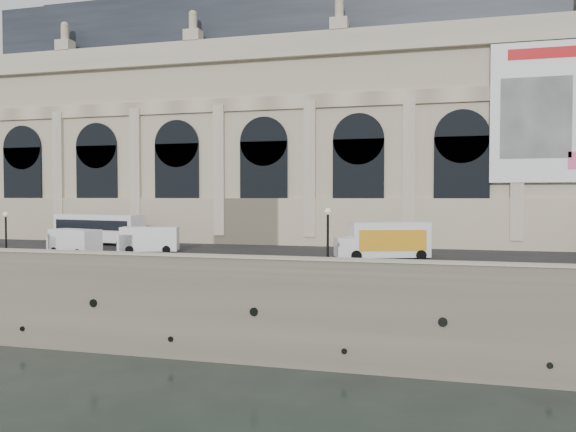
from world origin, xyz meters
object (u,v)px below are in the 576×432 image
Objects in this scene: box_truck at (384,240)px; lamp_left at (6,237)px; van_c at (146,240)px; bus_left at (99,228)px; van_b at (73,242)px; lamp_right at (328,241)px.

lamp_left is at bearing -161.43° from box_truck.
van_c is 1.43× the size of lamp_left.
bus_left reaches higher than van_b.
box_truck is at bearing 7.67° from van_b.
lamp_right reaches higher than bus_left.
bus_left is at bearing 96.87° from lamp_left.
van_c is at bearing 152.17° from lamp_right.
lamp_right reaches higher than van_b.
lamp_left is at bearing 178.93° from lamp_right.
bus_left is at bearing 145.76° from van_c.
lamp_left is (1.87, -15.55, 0.15)m from bus_left.
bus_left reaches higher than van_c.
van_b is 27.29m from box_truck.
lamp_left is 0.90× the size of lamp_right.
van_c is at bearing -34.24° from bus_left.
box_truck is 30.35m from lamp_left.
lamp_right is (18.84, -9.95, 0.98)m from van_c.
van_c is 11.84m from lamp_left.
van_c is 21.33m from lamp_right.
van_b is at bearing -172.33° from box_truck.
bus_left is at bearing 169.13° from box_truck.
van_c is (8.94, -6.09, -0.62)m from bus_left.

